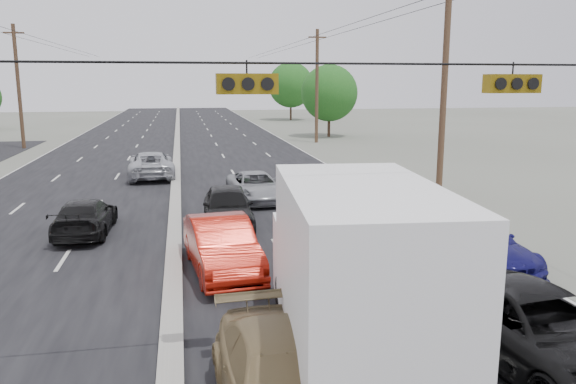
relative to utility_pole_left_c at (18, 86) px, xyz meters
name	(u,v)px	position (x,y,z in m)	size (l,w,h in m)	color
ground	(171,383)	(12.50, -40.00, -5.11)	(200.00, 200.00, 0.00)	#606356
road_surface	(177,161)	(12.50, -10.00, -5.11)	(20.00, 160.00, 0.02)	black
center_median	(177,160)	(12.50, -10.00, -5.01)	(0.50, 160.00, 0.20)	gray
utility_pole_left_c	(18,86)	(0.00, 0.00, 0.00)	(1.60, 0.30, 10.00)	#422D1E
utility_pole_right_b	(444,90)	(25.00, -25.00, 0.00)	(1.60, 0.30, 10.00)	#422D1E
utility_pole_right_c	(317,86)	(25.00, 0.00, 0.00)	(1.60, 0.30, 10.00)	#422D1E
traffic_signals	(241,81)	(13.90, -40.00, 0.39)	(25.00, 0.30, 0.54)	black
tree_right_mid	(329,93)	(27.50, 5.00, -0.77)	(5.60, 5.60, 7.14)	#382619
tree_right_far	(291,85)	(28.50, 30.00, -0.15)	(6.40, 6.40, 8.16)	#382619
box_truck	(353,273)	(15.99, -39.98, -3.20)	(3.19, 7.53, 3.73)	black
tan_sedan	(284,383)	(14.34, -41.60, -4.40)	(1.98, 4.87, 1.41)	olive
red_sedan	(222,246)	(13.90, -34.01, -4.32)	(1.68, 4.80, 1.58)	#A9160A
black_suv	(538,330)	(19.52, -40.70, -4.34)	(2.54, 5.52, 1.53)	black
queue_car_a	(228,207)	(14.51, -28.80, -4.32)	(1.85, 4.61, 1.57)	black
queue_car_b	(327,243)	(17.17, -33.60, -4.50)	(1.29, 3.69, 1.22)	silver
queue_car_c	(256,187)	(16.19, -24.25, -4.45)	(2.18, 4.72, 1.31)	#94969A
queue_car_d	(472,243)	(21.31, -34.92, -4.37)	(2.05, 5.05, 1.46)	navy
queue_car_e	(403,195)	(22.10, -27.64, -4.39)	(1.69, 4.19, 1.43)	maroon
oncoming_near	(85,217)	(9.33, -28.91, -4.46)	(1.82, 4.48, 1.30)	black
oncoming_far	(151,165)	(11.10, -16.82, -4.35)	(2.51, 5.44, 1.51)	#ADAFB4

